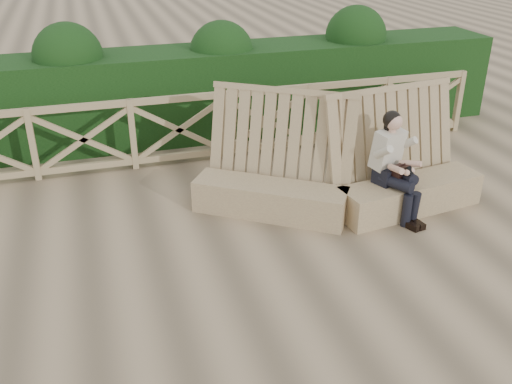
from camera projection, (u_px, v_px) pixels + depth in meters
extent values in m
plane|color=brown|center=(240.00, 287.00, 6.05)|extent=(60.00, 60.00, 0.00)
cube|color=#81674A|center=(270.00, 199.00, 7.44)|extent=(1.92, 1.55, 0.43)
cube|color=#81674A|center=(277.00, 151.00, 7.41)|extent=(1.88, 1.50, 1.54)
cube|color=#81674A|center=(409.00, 195.00, 7.54)|extent=(2.04, 0.77, 0.43)
cube|color=#81674A|center=(401.00, 148.00, 7.51)|extent=(2.03, 0.71, 1.54)
cube|color=black|center=(388.00, 174.00, 7.36)|extent=(0.43, 0.37, 0.22)
cube|color=#C1B79F|center=(388.00, 149.00, 7.24)|extent=(0.47, 0.41, 0.52)
sphere|color=tan|center=(394.00, 122.00, 7.04)|extent=(0.27, 0.27, 0.21)
sphere|color=black|center=(392.00, 120.00, 7.06)|extent=(0.29, 0.29, 0.23)
cylinder|color=black|center=(396.00, 183.00, 7.17)|extent=(0.30, 0.48, 0.15)
cylinder|color=black|center=(404.00, 174.00, 7.24)|extent=(0.30, 0.48, 0.16)
cylinder|color=black|center=(407.00, 211.00, 7.15)|extent=(0.15, 0.15, 0.43)
cylinder|color=black|center=(414.00, 209.00, 7.20)|extent=(0.15, 0.15, 0.43)
cube|color=black|center=(411.00, 226.00, 7.16)|extent=(0.17, 0.25, 0.08)
cube|color=black|center=(417.00, 224.00, 7.20)|extent=(0.17, 0.25, 0.08)
cube|color=black|center=(401.00, 171.00, 7.20)|extent=(0.28, 0.22, 0.16)
cube|color=black|center=(411.00, 172.00, 7.05)|extent=(0.10, 0.11, 0.12)
cube|color=#998059|center=(177.00, 99.00, 8.58)|extent=(10.10, 0.07, 0.10)
cube|color=#998059|center=(181.00, 156.00, 9.00)|extent=(10.10, 0.07, 0.10)
cube|color=black|center=(166.00, 96.00, 9.75)|extent=(12.00, 1.20, 1.50)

